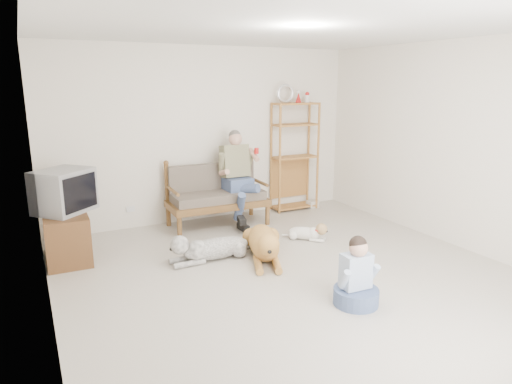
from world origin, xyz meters
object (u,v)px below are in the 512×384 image
etagere (295,156)px  tv_stand (66,236)px  golden_retriever (264,243)px  loveseat (216,194)px

etagere → tv_stand: (-3.74, -0.70, -0.64)m
tv_stand → golden_retriever: tv_stand is taller
loveseat → etagere: bearing=9.1°
tv_stand → golden_retriever: bearing=-24.2°
loveseat → etagere: (1.53, 0.20, 0.45)m
etagere → golden_retriever: size_ratio=1.48×
loveseat → etagere: size_ratio=0.71×
golden_retriever → loveseat: bearing=112.4°
etagere → golden_retriever: (-1.52, -1.76, -0.75)m
loveseat → tv_stand: (-2.21, -0.50, -0.19)m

